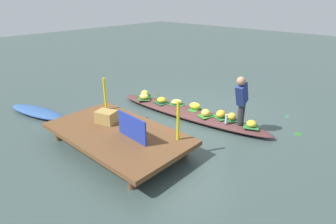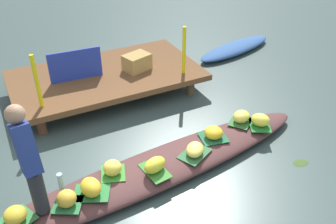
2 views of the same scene
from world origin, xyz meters
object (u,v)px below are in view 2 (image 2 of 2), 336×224
banana_bunch_2 (155,165)px  produce_crate (137,62)px  banana_bunch_4 (260,120)px  banana_bunch_3 (67,198)px  water_bottle (61,182)px  banana_bunch_6 (112,168)px  banana_bunch_5 (195,149)px  banana_bunch_8 (91,187)px  banana_bunch_1 (214,133)px  vendor_boat (159,168)px  vendor_person (28,156)px  moored_boat (235,48)px  banana_bunch_7 (241,116)px  banana_bunch_0 (15,215)px  market_banner (75,65)px

banana_bunch_2 → produce_crate: bearing=71.8°
banana_bunch_4 → produce_crate: (-1.01, 2.15, 0.23)m
banana_bunch_3 → water_bottle: 0.26m
water_bottle → banana_bunch_6: bearing=-1.5°
banana_bunch_5 → banana_bunch_8: 1.42m
banana_bunch_1 → produce_crate: (-0.25, 2.09, 0.24)m
vendor_boat → banana_bunch_2: 0.27m
banana_bunch_6 → banana_bunch_2: bearing=-21.5°
banana_bunch_6 → vendor_person: bearing=-173.1°
banana_bunch_3 → banana_bunch_8: (0.29, 0.05, -0.00)m
produce_crate → banana_bunch_2: bearing=-108.2°
banana_bunch_6 → vendor_boat: bearing=-5.4°
moored_boat → banana_bunch_2: bearing=-152.1°
banana_bunch_8 → vendor_person: (-0.56, 0.09, 0.60)m
banana_bunch_7 → banana_bunch_4: bearing=-48.2°
vendor_person → banana_bunch_8: bearing=-9.4°
banana_bunch_5 → produce_crate: produce_crate is taller
banana_bunch_0 → banana_bunch_1: 2.67m
vendor_boat → produce_crate: bearing=68.3°
banana_bunch_1 → banana_bunch_7: banana_bunch_7 is taller
produce_crate → banana_bunch_4: bearing=-64.9°
banana_bunch_4 → produce_crate: 2.39m
vendor_person → banana_bunch_6: bearing=6.9°
banana_bunch_7 → market_banner: market_banner is taller
vendor_boat → banana_bunch_8: banana_bunch_8 is taller
banana_bunch_1 → vendor_person: (-2.39, -0.17, 0.61)m
banana_bunch_1 → market_banner: bearing=120.1°
banana_bunch_7 → banana_bunch_8: (-2.41, -0.41, 0.01)m
banana_bunch_1 → produce_crate: bearing=96.7°
banana_bunch_5 → banana_bunch_6: 1.09m
banana_bunch_0 → banana_bunch_5: 2.24m
banana_bunch_0 → banana_bunch_5: (2.24, 0.09, -0.01)m
banana_bunch_1 → banana_bunch_6: banana_bunch_6 is taller
banana_bunch_2 → banana_bunch_3: 1.10m
banana_bunch_2 → banana_bunch_4: size_ratio=1.15×
banana_bunch_4 → banana_bunch_8: size_ratio=0.91×
produce_crate → water_bottle: bearing=-131.2°
moored_boat → vendor_person: (-4.66, -2.79, 0.81)m
banana_bunch_0 → market_banner: (1.37, 2.50, 0.36)m
vendor_boat → water_bottle: bearing=171.2°
vendor_person → market_banner: vendor_person is taller
vendor_boat → banana_bunch_1: (0.89, 0.12, 0.19)m
banana_bunch_5 → banana_bunch_1: bearing=24.7°
banana_bunch_7 → banana_bunch_2: bearing=-165.9°
water_bottle → banana_bunch_4: bearing=-0.2°
banana_bunch_1 → water_bottle: bearing=-178.7°
banana_bunch_8 → produce_crate: (1.58, 2.35, 0.22)m
banana_bunch_3 → produce_crate: bearing=52.1°
banana_bunch_4 → banana_bunch_1: bearing=175.7°
banana_bunch_7 → produce_crate: produce_crate is taller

